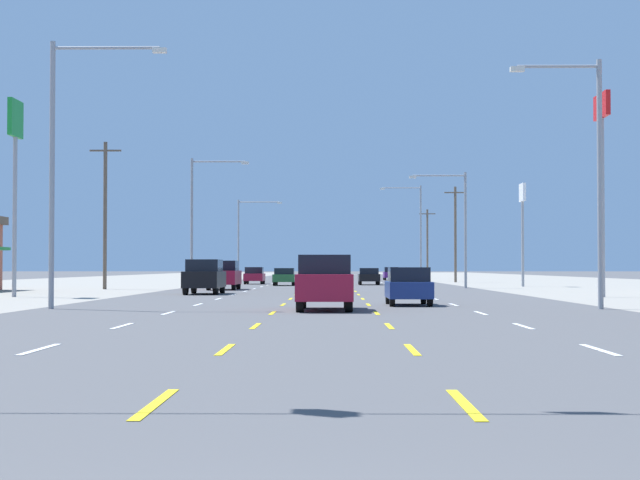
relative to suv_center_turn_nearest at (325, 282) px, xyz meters
name	(u,v)px	position (x,y,z in m)	size (l,w,h in m)	color
ground_plane	(328,289)	(0.01, 34.14, -1.03)	(572.00, 572.00, 0.00)	#4C4C4F
lane_markings	(329,281)	(0.01, 72.64, -1.02)	(10.64, 227.60, 0.01)	white
suv_center_turn_nearest	(325,282)	(0.00, 0.00, 0.00)	(1.98, 4.90, 1.98)	maroon
hatchback_inner_right_near	(408,286)	(3.36, 4.65, -0.24)	(1.72, 3.90, 1.54)	navy
suv_far_left_mid	(204,276)	(-7.03, 21.37, 0.00)	(1.98, 4.90, 1.98)	black
hatchback_center_turn_midfar	(327,280)	(-0.05, 24.20, -0.24)	(1.72, 3.90, 1.54)	#235B2D
suv_far_left_far	(224,275)	(-7.10, 32.42, 0.00)	(1.98, 4.90, 1.98)	maroon
sedan_inner_left_farther	(285,276)	(-3.70, 48.10, -0.27)	(1.80, 4.50, 1.46)	#235B2D
sedan_inner_right_farthest	(369,276)	(3.48, 51.58, -0.27)	(1.80, 4.50, 1.46)	black
hatchback_far_left_distant_a	(254,275)	(-6.76, 55.21, -0.24)	(1.72, 3.90, 1.54)	maroon
hatchback_far_right_distant_b	(391,274)	(7.19, 81.91, -0.24)	(1.72, 3.90, 1.54)	#4C196B
pole_sign_left_row_1	(15,149)	(-16.19, 15.75, 6.67)	(0.24, 1.95, 10.24)	gray
pole_sign_right_row_1	(602,144)	(14.17, 15.61, 6.86)	(0.24, 2.45, 10.49)	gray
pole_sign_right_row_2	(523,211)	(15.39, 43.74, 4.99)	(0.24, 1.75, 8.18)	gray
streetlight_left_row_0	(64,153)	(-9.70, 0.96, 4.76)	(4.35, 0.26, 9.97)	gray
streetlight_right_row_0	(591,166)	(9.84, 0.96, 4.26)	(3.38, 0.26, 9.23)	gray
streetlight_left_row_1	(198,212)	(-9.69, 38.41, 4.59)	(4.33, 0.26, 9.64)	gray
streetlight_right_row_1	(459,220)	(9.68, 38.41, 4.02)	(4.25, 0.26, 8.58)	gray
streetlight_left_row_2	(244,233)	(-9.56, 75.85, 4.35)	(4.95, 0.26, 9.05)	gray
streetlight_right_row_2	(417,226)	(9.70, 75.85, 5.13)	(4.63, 0.26, 10.62)	gray
utility_pole_left_row_1	(105,213)	(-15.51, 33.57, 4.30)	(2.20, 0.26, 10.26)	brown
utility_pole_right_row_2	(455,232)	(12.78, 65.89, 4.02)	(2.20, 0.26, 9.69)	brown
utility_pole_right_row_3	(427,242)	(13.14, 99.64, 3.82)	(2.20, 0.26, 9.31)	brown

